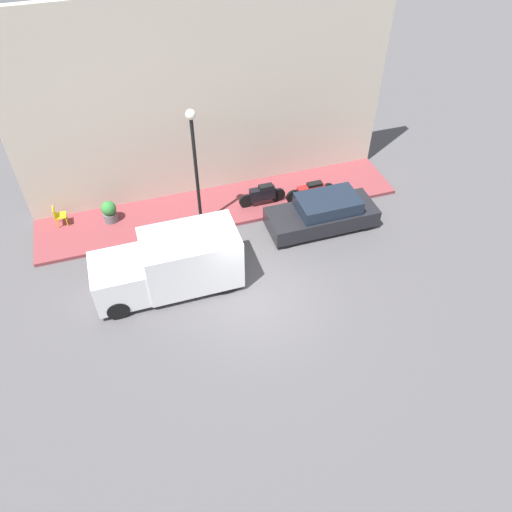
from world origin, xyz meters
The scene contains 10 objects.
ground_plane centered at (0.00, 0.00, 0.00)m, with size 60.00×60.00×0.00m, color #514F51.
sidewalk centered at (4.90, 0.00, 0.07)m, with size 2.49×14.07×0.14m.
building_facade centered at (6.30, 0.00, 3.83)m, with size 0.30×14.07×7.66m.
parked_car centered at (2.68, -3.37, 0.62)m, with size 1.61×4.08×1.30m.
delivery_van centered at (1.33, 2.59, 1.04)m, with size 1.84×4.71×2.05m.
motorcycle_black centered at (4.49, -1.60, 0.60)m, with size 0.30×1.88×0.86m.
motorcycle_red centered at (4.19, -3.51, 0.56)m, with size 0.30×2.03×0.76m.
streetlamp centered at (4.06, 0.97, 3.23)m, with size 0.34×0.34×4.67m.
potted_plant centered at (5.26, 4.20, 0.58)m, with size 0.55×0.55×0.86m.
cafe_chair centered at (5.58, 6.03, 0.61)m, with size 0.40×0.40×0.80m.
Camera 1 is at (-10.28, 3.36, 12.41)m, focal length 35.00 mm.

